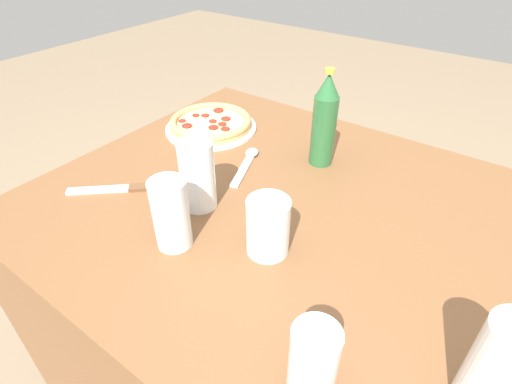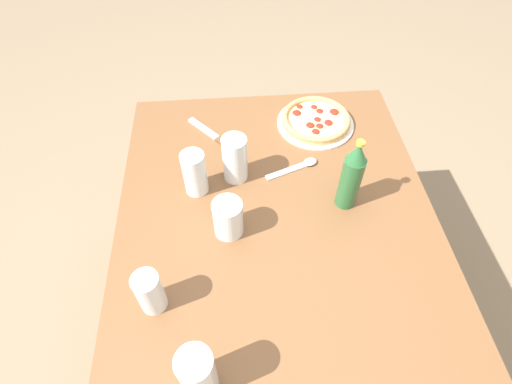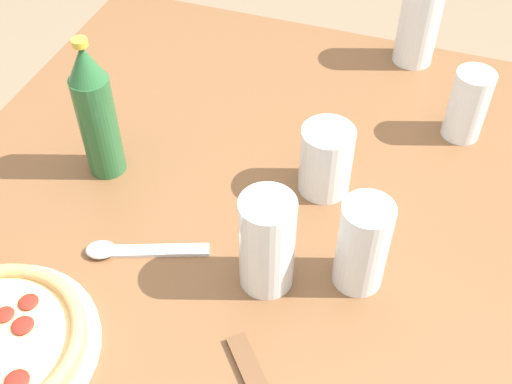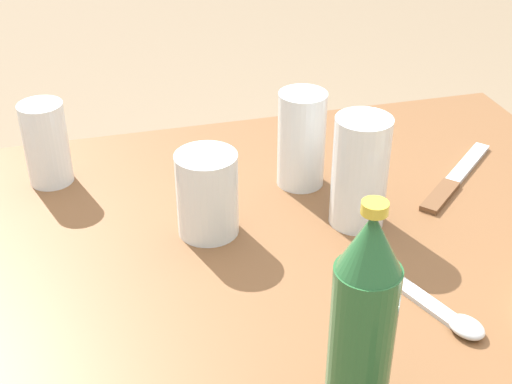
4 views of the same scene
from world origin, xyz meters
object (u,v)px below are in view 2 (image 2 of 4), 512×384
(glass_lemonade, at_px, (235,161))
(glass_water, at_px, (150,293))
(glass_cola, at_px, (228,219))
(glass_mango_juice, at_px, (198,374))
(spoon, at_px, (300,166))
(knife, at_px, (215,136))
(beer_bottle, at_px, (351,175))
(glass_orange_juice, at_px, (195,175))
(pizza_salami, at_px, (316,120))

(glass_lemonade, height_order, glass_water, glass_lemonade)
(glass_lemonade, height_order, glass_cola, glass_lemonade)
(glass_mango_juice, distance_m, spoon, 0.69)
(glass_cola, relative_size, knife, 0.60)
(beer_bottle, bearing_deg, glass_lemonade, 68.51)
(glass_mango_juice, distance_m, glass_orange_juice, 0.55)
(spoon, bearing_deg, glass_cola, 133.56)
(pizza_salami, bearing_deg, glass_cola, 142.92)
(glass_water, relative_size, knife, 0.65)
(glass_mango_juice, xyz_separation_m, spoon, (0.61, -0.31, -0.07))
(knife, bearing_deg, pizza_salami, -83.77)
(glass_lemonade, xyz_separation_m, glass_water, (-0.40, 0.22, -0.01))
(glass_orange_juice, height_order, knife, glass_orange_juice)
(glass_mango_juice, relative_size, knife, 0.83)
(glass_cola, bearing_deg, glass_orange_juice, 29.72)
(glass_mango_juice, xyz_separation_m, knife, (0.77, -0.04, -0.07))
(glass_water, bearing_deg, glass_mango_juice, -149.18)
(glass_lemonade, relative_size, beer_bottle, 0.64)
(glass_cola, height_order, glass_water, glass_water)
(glass_mango_juice, distance_m, glass_lemonade, 0.60)
(glass_mango_juice, distance_m, glass_cola, 0.40)
(glass_cola, xyz_separation_m, knife, (0.38, 0.03, -0.05))
(glass_lemonade, bearing_deg, glass_water, 151.35)
(glass_lemonade, height_order, beer_bottle, beer_bottle)
(knife, bearing_deg, glass_cola, -175.06)
(knife, height_order, spoon, spoon)
(glass_lemonade, xyz_separation_m, spoon, (0.02, -0.20, -0.06))
(glass_water, bearing_deg, beer_bottle, -62.61)
(pizza_salami, relative_size, glass_mango_juice, 1.68)
(glass_orange_juice, relative_size, beer_bottle, 0.59)
(spoon, bearing_deg, beer_bottle, -143.04)
(pizza_salami, distance_m, knife, 0.35)
(glass_orange_juice, height_order, glass_water, glass_orange_juice)
(glass_lemonade, distance_m, knife, 0.20)
(glass_lemonade, bearing_deg, beer_bottle, -111.49)
(glass_mango_juice, xyz_separation_m, glass_orange_juice, (0.55, 0.02, -0.01))
(pizza_salami, relative_size, glass_lemonade, 1.71)
(beer_bottle, height_order, knife, beer_bottle)
(glass_lemonade, bearing_deg, glass_cola, 171.78)
(glass_water, height_order, knife, glass_water)
(glass_orange_juice, xyz_separation_m, glass_lemonade, (0.04, -0.12, 0.01))
(beer_bottle, relative_size, knife, 1.27)
(pizza_salami, relative_size, glass_water, 2.12)
(glass_water, bearing_deg, glass_cola, -43.43)
(beer_bottle, relative_size, spoon, 1.38)
(pizza_salami, relative_size, beer_bottle, 1.09)
(glass_orange_juice, distance_m, glass_cola, 0.18)
(spoon, bearing_deg, knife, 58.98)
(glass_water, height_order, beer_bottle, beer_bottle)
(beer_bottle, bearing_deg, glass_water, 117.39)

